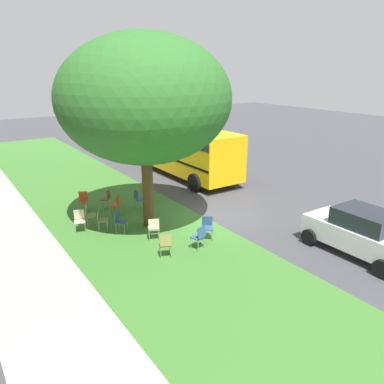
{
  "coord_description": "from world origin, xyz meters",
  "views": [
    {
      "loc": [
        -12.28,
        9.34,
        6.26
      ],
      "look_at": [
        0.36,
        0.77,
        1.23
      ],
      "focal_mm": 35.83,
      "sensor_mm": 36.0,
      "label": 1
    }
  ],
  "objects_px": {
    "street_tree": "(144,99)",
    "parked_car": "(361,232)",
    "chair_8": "(83,200)",
    "chair_5": "(138,198)",
    "chair_11": "(116,203)",
    "chair_2": "(207,226)",
    "chair_3": "(89,214)",
    "chair_6": "(80,219)",
    "chair_4": "(154,227)",
    "chair_1": "(101,218)",
    "chair_7": "(166,243)",
    "chair_0": "(106,197)",
    "school_bus": "(175,144)",
    "chair_9": "(199,236)",
    "chair_10": "(119,220)"
  },
  "relations": [
    {
      "from": "street_tree",
      "to": "parked_car",
      "type": "height_order",
      "value": "street_tree"
    },
    {
      "from": "chair_8",
      "to": "parked_car",
      "type": "relative_size",
      "value": 0.24
    },
    {
      "from": "chair_5",
      "to": "chair_11",
      "type": "height_order",
      "value": "same"
    },
    {
      "from": "chair_2",
      "to": "chair_3",
      "type": "relative_size",
      "value": 1.0
    },
    {
      "from": "chair_6",
      "to": "chair_8",
      "type": "height_order",
      "value": "same"
    },
    {
      "from": "street_tree",
      "to": "chair_4",
      "type": "relative_size",
      "value": 8.53
    },
    {
      "from": "chair_1",
      "to": "parked_car",
      "type": "bearing_deg",
      "value": -136.17
    },
    {
      "from": "street_tree",
      "to": "chair_5",
      "type": "relative_size",
      "value": 8.53
    },
    {
      "from": "street_tree",
      "to": "chair_7",
      "type": "height_order",
      "value": "street_tree"
    },
    {
      "from": "street_tree",
      "to": "chair_5",
      "type": "height_order",
      "value": "street_tree"
    },
    {
      "from": "chair_4",
      "to": "chair_11",
      "type": "relative_size",
      "value": 1.0
    },
    {
      "from": "chair_0",
      "to": "chair_6",
      "type": "relative_size",
      "value": 1.0
    },
    {
      "from": "school_bus",
      "to": "chair_11",
      "type": "bearing_deg",
      "value": 128.48
    },
    {
      "from": "chair_3",
      "to": "parked_car",
      "type": "distance_m",
      "value": 10.34
    },
    {
      "from": "chair_11",
      "to": "school_bus",
      "type": "xyz_separation_m",
      "value": [
        4.76,
        -5.99,
        1.24
      ]
    },
    {
      "from": "chair_4",
      "to": "chair_8",
      "type": "height_order",
      "value": "same"
    },
    {
      "from": "chair_9",
      "to": "parked_car",
      "type": "distance_m",
      "value": 5.58
    },
    {
      "from": "chair_11",
      "to": "chair_4",
      "type": "bearing_deg",
      "value": -178.12
    },
    {
      "from": "chair_3",
      "to": "chair_4",
      "type": "xyz_separation_m",
      "value": [
        -2.68,
        -1.54,
        0.0
      ]
    },
    {
      "from": "chair_0",
      "to": "school_bus",
      "type": "xyz_separation_m",
      "value": [
        3.74,
        -6.03,
        1.24
      ]
    },
    {
      "from": "chair_9",
      "to": "school_bus",
      "type": "height_order",
      "value": "school_bus"
    },
    {
      "from": "chair_8",
      "to": "chair_9",
      "type": "xyz_separation_m",
      "value": [
        -6.12,
        -2.12,
        0.0
      ]
    },
    {
      "from": "chair_6",
      "to": "parked_car",
      "type": "xyz_separation_m",
      "value": [
        -7.35,
        -7.42,
        0.32
      ]
    },
    {
      "from": "street_tree",
      "to": "parked_car",
      "type": "xyz_separation_m",
      "value": [
        -6.35,
        -4.87,
        -4.24
      ]
    },
    {
      "from": "chair_3",
      "to": "chair_9",
      "type": "relative_size",
      "value": 1.0
    },
    {
      "from": "chair_10",
      "to": "parked_car",
      "type": "distance_m",
      "value": 8.87
    },
    {
      "from": "chair_3",
      "to": "chair_4",
      "type": "distance_m",
      "value": 3.09
    },
    {
      "from": "chair_3",
      "to": "chair_6",
      "type": "relative_size",
      "value": 1.0
    },
    {
      "from": "chair_7",
      "to": "chair_8",
      "type": "relative_size",
      "value": 1.0
    },
    {
      "from": "chair_2",
      "to": "chair_7",
      "type": "bearing_deg",
      "value": 101.3
    },
    {
      "from": "chair_4",
      "to": "chair_0",
      "type": "bearing_deg",
      "value": 1.97
    },
    {
      "from": "chair_8",
      "to": "chair_10",
      "type": "height_order",
      "value": "same"
    },
    {
      "from": "chair_3",
      "to": "chair_5",
      "type": "distance_m",
      "value": 2.66
    },
    {
      "from": "chair_5",
      "to": "street_tree",
      "type": "bearing_deg",
      "value": 165.3
    },
    {
      "from": "parked_car",
      "to": "chair_10",
      "type": "bearing_deg",
      "value": 43.88
    },
    {
      "from": "chair_0",
      "to": "chair_11",
      "type": "bearing_deg",
      "value": -177.74
    },
    {
      "from": "chair_9",
      "to": "parked_car",
      "type": "relative_size",
      "value": 0.24
    },
    {
      "from": "chair_4",
      "to": "chair_5",
      "type": "distance_m",
      "value": 3.5
    },
    {
      "from": "chair_8",
      "to": "chair_10",
      "type": "bearing_deg",
      "value": -173.23
    },
    {
      "from": "chair_6",
      "to": "chair_8",
      "type": "bearing_deg",
      "value": -22.28
    },
    {
      "from": "chair_1",
      "to": "chair_5",
      "type": "xyz_separation_m",
      "value": [
        1.39,
        -2.33,
        0.0
      ]
    },
    {
      "from": "chair_6",
      "to": "chair_10",
      "type": "bearing_deg",
      "value": -126.94
    },
    {
      "from": "chair_7",
      "to": "chair_10",
      "type": "height_order",
      "value": "same"
    },
    {
      "from": "chair_1",
      "to": "chair_2",
      "type": "bearing_deg",
      "value": -134.54
    },
    {
      "from": "chair_6",
      "to": "chair_11",
      "type": "distance_m",
      "value": 2.13
    },
    {
      "from": "chair_7",
      "to": "parked_car",
      "type": "height_order",
      "value": "parked_car"
    },
    {
      "from": "parked_car",
      "to": "chair_3",
      "type": "bearing_deg",
      "value": 42.03
    },
    {
      "from": "chair_0",
      "to": "chair_8",
      "type": "xyz_separation_m",
      "value": [
        0.28,
        1.0,
        0.0
      ]
    },
    {
      "from": "chair_0",
      "to": "parked_car",
      "type": "height_order",
      "value": "parked_car"
    },
    {
      "from": "chair_6",
      "to": "chair_9",
      "type": "bearing_deg",
      "value": -142.41
    }
  ]
}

